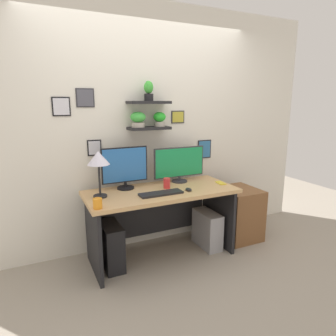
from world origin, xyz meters
name	(u,v)px	position (x,y,z in m)	size (l,w,h in m)	color
ground_plane	(162,256)	(0.00, 0.00, 0.00)	(8.00, 8.00, 0.00)	gray
back_wall_assembly	(145,128)	(0.00, 0.44, 1.36)	(4.40, 0.24, 2.70)	silver
desk	(159,208)	(0.00, 0.05, 0.54)	(1.57, 0.68, 0.75)	tan
monitor_left	(125,167)	(-0.32, 0.22, 0.98)	(0.49, 0.18, 0.44)	black
monitor_right	(179,164)	(0.32, 0.22, 0.96)	(0.61, 0.18, 0.40)	#2D2D33
keyboard	(161,193)	(-0.06, -0.13, 0.76)	(0.44, 0.14, 0.02)	black
computer_mouse	(189,189)	(0.24, -0.15, 0.77)	(0.06, 0.09, 0.03)	black
desk_lamp	(98,160)	(-0.63, 0.04, 1.11)	(0.21, 0.21, 0.45)	black
cell_phone	(221,183)	(0.71, -0.05, 0.76)	(0.07, 0.14, 0.01)	yellow
coffee_mug	(98,203)	(-0.72, -0.26, 0.80)	(0.08, 0.08, 0.09)	orange
water_cup	(167,183)	(0.08, 0.04, 0.81)	(0.07, 0.07, 0.11)	red
drawer_cabinet	(238,213)	(1.04, 0.02, 0.31)	(0.44, 0.50, 0.62)	brown
computer_tower_left	(111,246)	(-0.55, 0.02, 0.23)	(0.18, 0.40, 0.45)	black
computer_tower_right	(207,229)	(0.57, -0.02, 0.21)	(0.18, 0.40, 0.42)	#99999E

